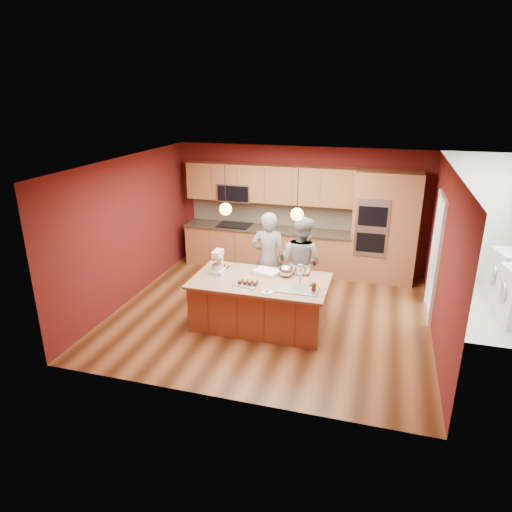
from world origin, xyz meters
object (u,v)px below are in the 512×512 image
(island, at_px, (261,302))
(person_left, at_px, (268,259))
(mixing_bowl, at_px, (286,271))
(stand_mixer, at_px, (218,263))
(person_right, at_px, (301,262))

(island, distance_m, person_left, 1.01)
(mixing_bowl, bearing_deg, person_left, 127.48)
(person_left, xyz_separation_m, mixing_bowl, (0.47, -0.62, 0.05))
(island, bearing_deg, stand_mixer, 172.78)
(island, distance_m, mixing_bowl, 0.68)
(person_left, bearing_deg, mixing_bowl, 117.33)
(island, height_order, mixing_bowl, island)
(person_right, bearing_deg, mixing_bowl, 101.32)
(stand_mixer, bearing_deg, person_right, 30.80)
(island, relative_size, person_right, 1.30)
(person_right, distance_m, stand_mixer, 1.53)
(person_left, bearing_deg, person_right, 169.85)
(island, bearing_deg, person_left, 97.25)
(island, bearing_deg, mixing_bowl, 36.89)
(stand_mixer, xyz_separation_m, mixing_bowl, (1.16, 0.17, -0.07))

